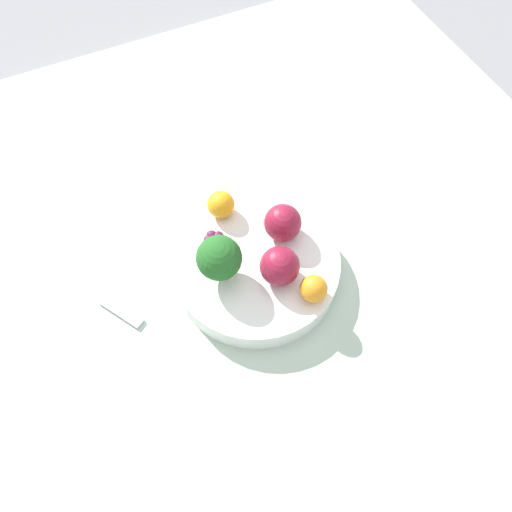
# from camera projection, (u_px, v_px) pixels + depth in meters

# --- Properties ---
(ground_plane) EXTENTS (6.00, 6.00, 0.00)m
(ground_plane) POSITION_uv_depth(u_px,v_px,m) (256.00, 278.00, 0.78)
(ground_plane) COLOR gray
(table_surface) EXTENTS (1.20, 1.20, 0.02)m
(table_surface) POSITION_uv_depth(u_px,v_px,m) (256.00, 275.00, 0.77)
(table_surface) COLOR #B2C6B2
(table_surface) RESTS_ON ground_plane
(bowl) EXTENTS (0.25, 0.25, 0.04)m
(bowl) POSITION_uv_depth(u_px,v_px,m) (256.00, 266.00, 0.75)
(bowl) COLOR white
(bowl) RESTS_ON table_surface
(broccoli) EXTENTS (0.06, 0.06, 0.08)m
(broccoli) POSITION_uv_depth(u_px,v_px,m) (219.00, 259.00, 0.68)
(broccoli) COLOR #99C17A
(broccoli) RESTS_ON bowl
(apple_red) EXTENTS (0.06, 0.06, 0.06)m
(apple_red) POSITION_uv_depth(u_px,v_px,m) (283.00, 223.00, 0.73)
(apple_red) COLOR maroon
(apple_red) RESTS_ON bowl
(apple_green) EXTENTS (0.06, 0.06, 0.06)m
(apple_green) POSITION_uv_depth(u_px,v_px,m) (280.00, 266.00, 0.69)
(apple_green) COLOR maroon
(apple_green) RESTS_ON bowl
(orange_front) EXTENTS (0.04, 0.04, 0.04)m
(orange_front) POSITION_uv_depth(u_px,v_px,m) (221.00, 205.00, 0.75)
(orange_front) COLOR orange
(orange_front) RESTS_ON bowl
(orange_back) EXTENTS (0.04, 0.04, 0.04)m
(orange_back) POSITION_uv_depth(u_px,v_px,m) (314.00, 289.00, 0.68)
(orange_back) COLOR orange
(orange_back) RESTS_ON bowl
(grape_cluster) EXTENTS (0.03, 0.03, 0.02)m
(grape_cluster) POSITION_uv_depth(u_px,v_px,m) (214.00, 239.00, 0.74)
(grape_cluster) COLOR #5B1E42
(grape_cluster) RESTS_ON bowl
(spoon) EXTENTS (0.07, 0.05, 0.01)m
(spoon) POSITION_uv_depth(u_px,v_px,m) (121.00, 312.00, 0.73)
(spoon) COLOR silver
(spoon) RESTS_ON table_surface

